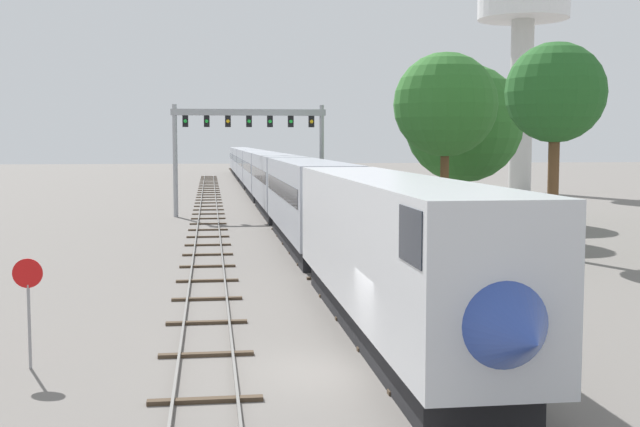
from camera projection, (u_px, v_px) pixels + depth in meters
ground_plane at (344, 372)px, 20.81m from camera, size 400.00×400.00×0.00m
track_main at (265, 201)px, 80.30m from camera, size 2.60×200.00×0.16m
track_near at (208, 221)px, 59.82m from camera, size 2.60×160.00×0.16m
passenger_train at (260, 172)px, 86.68m from camera, size 3.04×145.87×4.80m
signal_gantry at (249, 134)px, 63.93m from camera, size 12.10×0.49×8.74m
water_tower at (523, 15)px, 93.43m from camera, size 10.58×10.58×25.44m
stop_sign at (28, 297)px, 20.93m from camera, size 0.76×0.08×2.88m
trackside_tree_left at (555, 94)px, 40.88m from camera, size 5.05×5.05×10.84m
trackside_tree_mid at (464, 123)px, 61.44m from camera, size 8.93×8.93×11.72m
trackside_tree_right at (445, 105)px, 52.27m from camera, size 6.69×6.69×11.58m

